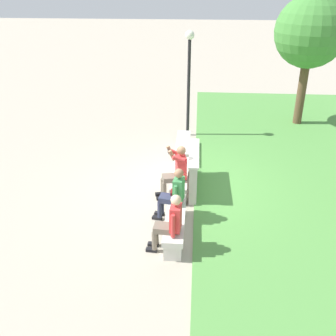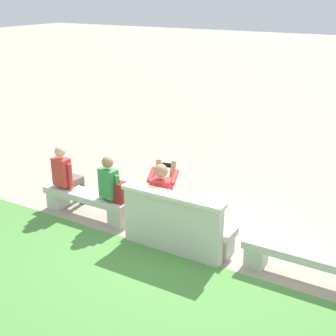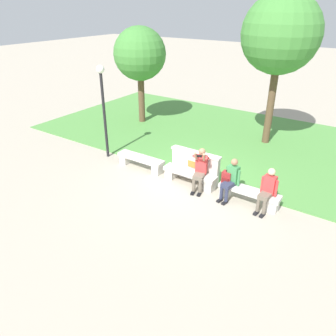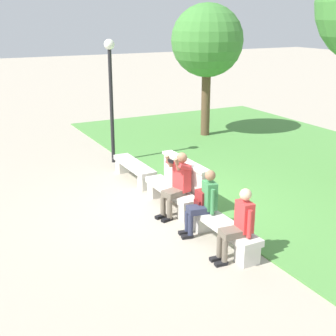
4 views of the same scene
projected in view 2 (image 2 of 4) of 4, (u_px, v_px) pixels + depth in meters
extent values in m
plane|color=#A89E8C|center=(182.00, 243.00, 7.69)|extent=(80.00, 80.00, 0.00)
cube|color=beige|center=(305.00, 255.00, 6.60)|extent=(1.80, 0.40, 0.12)
cube|color=beige|center=(256.00, 255.00, 7.03)|extent=(0.28, 0.34, 0.33)
cube|color=beige|center=(182.00, 222.00, 7.55)|extent=(1.80, 0.40, 0.12)
cube|color=beige|center=(223.00, 245.00, 7.29)|extent=(0.28, 0.34, 0.33)
cube|color=beige|center=(145.00, 223.00, 7.97)|extent=(0.28, 0.34, 0.33)
cube|color=beige|center=(87.00, 196.00, 8.49)|extent=(1.80, 0.40, 0.12)
cube|color=beige|center=(119.00, 216.00, 8.23)|extent=(0.28, 0.34, 0.33)
cube|color=beige|center=(58.00, 199.00, 8.92)|extent=(0.28, 0.34, 0.33)
cube|color=beige|center=(172.00, 226.00, 7.25)|extent=(1.66, 0.18, 0.95)
cube|color=silver|center=(172.00, 196.00, 7.06)|extent=(1.72, 0.24, 0.06)
cube|color=olive|center=(175.00, 216.00, 7.28)|extent=(0.44, 0.02, 0.22)
cube|color=black|center=(175.00, 224.00, 8.24)|extent=(0.15, 0.26, 0.06)
cylinder|color=#6B6051|center=(174.00, 215.00, 8.10)|extent=(0.11, 0.11, 0.42)
cube|color=black|center=(164.00, 223.00, 8.29)|extent=(0.15, 0.26, 0.06)
cylinder|color=#6B6051|center=(163.00, 214.00, 8.15)|extent=(0.11, 0.11, 0.42)
cube|color=#6B6051|center=(165.00, 205.00, 7.86)|extent=(0.39, 0.48, 0.12)
cube|color=#D83838|center=(161.00, 195.00, 7.55)|extent=(0.38, 0.29, 0.56)
sphere|color=#9E7051|center=(161.00, 171.00, 7.40)|extent=(0.22, 0.22, 0.22)
cylinder|color=#D83838|center=(174.00, 178.00, 7.49)|extent=(0.16, 0.32, 0.21)
cylinder|color=#9E7051|center=(173.00, 169.00, 7.60)|extent=(0.10, 0.19, 0.27)
cylinder|color=#D83838|center=(152.00, 175.00, 7.59)|extent=(0.16, 0.32, 0.21)
cylinder|color=#9E7051|center=(158.00, 168.00, 7.67)|extent=(0.14, 0.20, 0.27)
cube|color=black|center=(167.00, 165.00, 7.68)|extent=(0.15, 0.05, 0.08)
cube|color=black|center=(132.00, 214.00, 8.60)|extent=(0.14, 0.23, 0.06)
cylinder|color=#2D334C|center=(130.00, 205.00, 8.48)|extent=(0.10, 0.10, 0.42)
cube|color=black|center=(126.00, 211.00, 8.71)|extent=(0.14, 0.23, 0.06)
cylinder|color=#2D334C|center=(123.00, 202.00, 8.59)|extent=(0.10, 0.10, 0.42)
cube|color=#2D334C|center=(118.00, 193.00, 8.31)|extent=(0.35, 0.44, 0.12)
cube|color=#3D894C|center=(109.00, 183.00, 8.07)|extent=(0.35, 0.25, 0.52)
sphere|color=#9E7051|center=(108.00, 162.00, 7.93)|extent=(0.20, 0.20, 0.20)
cylinder|color=#3D894C|center=(118.00, 189.00, 7.98)|extent=(0.08, 0.08, 0.48)
cylinder|color=#3D894C|center=(102.00, 183.00, 8.22)|extent=(0.08, 0.08, 0.48)
cube|color=black|center=(86.00, 201.00, 9.14)|extent=(0.12, 0.23, 0.06)
cylinder|color=#6B6051|center=(83.00, 192.00, 9.02)|extent=(0.10, 0.10, 0.42)
cube|color=black|center=(79.00, 199.00, 9.24)|extent=(0.12, 0.23, 0.06)
cylinder|color=#6B6051|center=(76.00, 190.00, 9.12)|extent=(0.10, 0.10, 0.42)
cube|color=#6B6051|center=(71.00, 181.00, 8.84)|extent=(0.31, 0.42, 0.12)
cube|color=#D83838|center=(62.00, 172.00, 8.58)|extent=(0.34, 0.23, 0.52)
sphere|color=beige|center=(60.00, 152.00, 8.44)|extent=(0.20, 0.20, 0.20)
cylinder|color=#D83838|center=(70.00, 176.00, 8.50)|extent=(0.08, 0.08, 0.48)
cylinder|color=#D83838|center=(55.00, 172.00, 8.72)|extent=(0.08, 0.08, 0.48)
cube|color=maroon|center=(118.00, 192.00, 8.07)|extent=(0.28, 0.20, 0.36)
cube|color=maroon|center=(122.00, 193.00, 8.18)|extent=(0.20, 0.06, 0.16)
torus|color=black|center=(118.00, 181.00, 8.00)|extent=(0.10, 0.02, 0.10)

